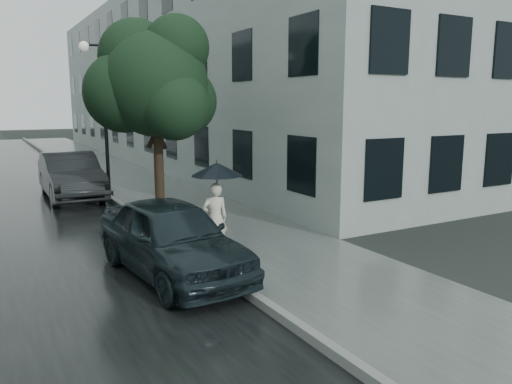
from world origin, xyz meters
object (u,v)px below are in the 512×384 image
lamp_post (100,110)px  car_near (172,237)px  street_tree (155,83)px  car_far (71,175)px  pedestrian (215,218)px

lamp_post → car_near: 8.95m
street_tree → car_far: size_ratio=1.17×
pedestrian → car_near: pedestrian is taller
car_near → car_far: car_far is taller
street_tree → pedestrian: bearing=-88.8°
street_tree → lamp_post: street_tree is taller
car_near → street_tree: bearing=69.1°
street_tree → lamp_post: size_ratio=1.06×
street_tree → car_far: 5.67m
pedestrian → car_near: size_ratio=0.36×
lamp_post → street_tree: bearing=-70.8°
pedestrian → car_far: (-1.62, 8.13, 0.01)m
pedestrian → lamp_post: lamp_post is taller
car_far → car_near: bearing=-87.6°
car_near → car_far: bearing=86.5°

